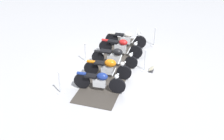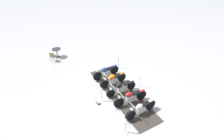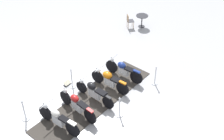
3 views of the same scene
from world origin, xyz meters
name	(u,v)px [view 2 (image 2 of 3)]	position (x,y,z in m)	size (l,w,h in m)	color
ground_plane	(121,93)	(0.00, 0.00, 0.00)	(80.00, 80.00, 0.00)	#B2B2B7
display_platform	(121,93)	(0.00, 0.00, 0.02)	(6.49, 1.69, 0.03)	#38332D
motorcycle_navy	(106,72)	(1.99, -0.80, 0.50)	(0.91, 2.08, 1.00)	black
motorcycle_copper	(113,79)	(1.00, -0.38, 0.53)	(0.97, 2.06, 0.97)	black
motorcycle_black	(121,88)	(0.02, 0.04, 0.51)	(1.05, 2.11, 0.90)	black
motorcycle_maroon	(130,97)	(-0.98, 0.44, 0.50)	(1.19, 2.09, 0.99)	black
motorcycle_cream	(141,109)	(-1.97, 0.86, 0.48)	(0.97, 2.13, 0.99)	black
stanchion_right_mid	(102,97)	(0.57, 1.35, 0.34)	(0.34, 0.34, 1.09)	silver
stanchion_left_mid	(139,83)	(-0.57, -1.35, 0.29)	(0.36, 0.36, 1.01)	silver
stanchion_left_front	(119,64)	(1.98, -2.42, 0.37)	(0.29, 0.29, 1.03)	silver
stanchion_right_rear	(125,128)	(-1.98, 2.42, 0.30)	(0.36, 0.36, 1.04)	silver
info_placard	(98,102)	(0.63, 1.65, 0.06)	(0.43, 0.33, 0.19)	#333338
cafe_table	(57,51)	(7.38, -0.54, 0.59)	(0.76, 0.76, 0.79)	#2D2D33
cafe_chair_near_table	(53,56)	(6.99, 0.18, 0.54)	(0.54, 0.54, 0.91)	olive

